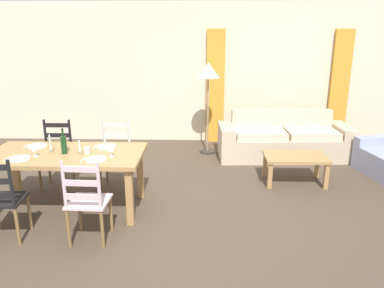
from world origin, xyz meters
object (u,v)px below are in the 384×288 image
at_px(dining_chair_far_right, 116,155).
at_px(wine_glass_near_left, 35,147).
at_px(couch, 283,141).
at_px(wine_bottle, 64,144).
at_px(coffee_table, 295,160).
at_px(dining_chair_near_left, 1,199).
at_px(dining_chair_near_right, 87,201).
at_px(standing_lamp, 208,76).
at_px(wine_glass_near_right, 111,148).
at_px(coffee_cup_primary, 87,150).
at_px(dining_table, 66,160).
at_px(dining_chair_far_left, 57,154).

relative_size(dining_chair_far_right, wine_glass_near_left, 5.96).
distance_m(dining_chair_far_right, couch, 3.03).
distance_m(wine_bottle, coffee_table, 3.25).
xyz_separation_m(dining_chair_near_left, wine_glass_near_left, (0.14, 0.62, 0.38)).
distance_m(dining_chair_near_right, standing_lamp, 3.51).
xyz_separation_m(dining_chair_near_left, wine_bottle, (0.45, 0.74, 0.39)).
bearing_deg(dining_chair_near_right, wine_glass_near_right, 78.65).
distance_m(dining_chair_near_left, coffee_cup_primary, 1.08).
relative_size(wine_glass_near_left, coffee_table, 0.18).
bearing_deg(dining_chair_far_right, dining_table, -120.53).
height_order(dining_chair_far_right, wine_glass_near_right, dining_chair_far_right).
height_order(dining_chair_far_right, coffee_cup_primary, dining_chair_far_right).
bearing_deg(wine_glass_near_left, wine_glass_near_right, 0.71).
bearing_deg(wine_bottle, dining_chair_far_right, 60.15).
bearing_deg(coffee_cup_primary, wine_bottle, 179.36).
bearing_deg(coffee_cup_primary, wine_glass_near_right, -17.53).
bearing_deg(coffee_cup_primary, dining_chair_far_right, 78.28).
bearing_deg(dining_chair_near_right, coffee_table, 33.90).
bearing_deg(wine_bottle, wine_glass_near_right, -9.87).
distance_m(wine_bottle, standing_lamp, 3.01).
relative_size(dining_chair_near_right, wine_glass_near_left, 5.96).
xyz_separation_m(wine_glass_near_left, coffee_table, (3.36, 1.10, -0.51)).
distance_m(dining_chair_far_left, wine_bottle, 0.95).
bearing_deg(dining_chair_near_right, coffee_cup_primary, 104.52).
bearing_deg(dining_chair_near_left, couch, 39.45).
height_order(dining_chair_near_right, coffee_table, dining_chair_near_right).
distance_m(dining_chair_far_left, coffee_table, 3.47).
distance_m(wine_bottle, wine_glass_near_left, 0.33).
bearing_deg(dining_chair_near_left, coffee_cup_primary, 45.19).
distance_m(coffee_cup_primary, couch, 3.62).
xyz_separation_m(dining_chair_near_left, dining_chair_near_right, (0.92, -0.01, 0.00)).
distance_m(dining_chair_far_left, coffee_cup_primary, 1.08).
distance_m(dining_chair_near_left, wine_glass_near_left, 0.74).
xyz_separation_m(dining_table, dining_chair_near_left, (-0.45, -0.76, -0.19)).
distance_m(dining_chair_far_left, wine_glass_near_left, 0.96).
xyz_separation_m(dining_table, standing_lamp, (1.77, 2.36, 0.75)).
distance_m(wine_bottle, coffee_cup_primary, 0.29).
bearing_deg(coffee_table, wine_glass_near_right, -156.10).
relative_size(dining_chair_near_left, dining_chair_far_right, 1.00).
xyz_separation_m(dining_chair_near_left, coffee_table, (3.50, 1.72, -0.12)).
bearing_deg(coffee_table, couch, 87.05).
xyz_separation_m(wine_glass_near_right, coffee_table, (2.45, 1.08, -0.51)).
height_order(dining_table, dining_chair_far_left, dining_chair_far_left).
height_order(dining_chair_near_left, wine_bottle, wine_bottle).
relative_size(dining_chair_far_right, standing_lamp, 0.59).
xyz_separation_m(wine_bottle, wine_glass_near_left, (-0.31, -0.12, -0.01)).
relative_size(dining_chair_near_left, wine_glass_near_left, 5.96).
relative_size(dining_table, coffee_cup_primary, 21.11).
relative_size(wine_glass_near_right, couch, 0.07).
xyz_separation_m(dining_chair_near_left, couch, (3.56, 2.93, -0.19)).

